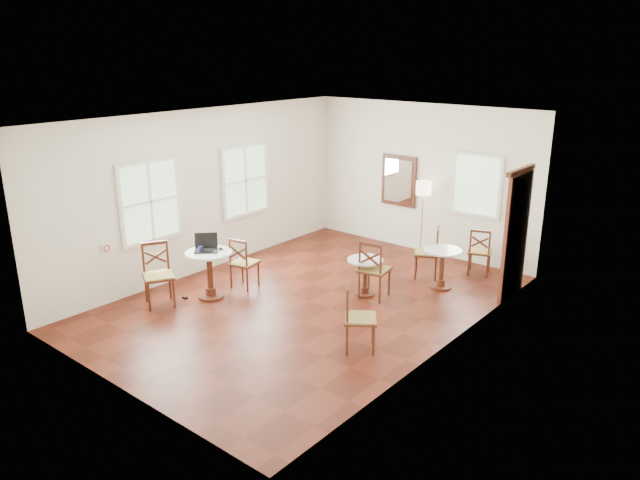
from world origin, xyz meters
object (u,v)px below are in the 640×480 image
Objects in this scene: cafe_table_back at (442,264)px; chair_near_b at (158,275)px; cafe_table_near at (210,269)px; laptop at (206,246)px; chair_mid_a at (374,269)px; mouse at (221,248)px; cafe_table_mid at (365,273)px; floor_lamp at (423,193)px; chair_mid_b at (359,318)px; chair_back_a at (480,251)px; water_glass at (215,252)px; chair_near_a at (243,263)px; chair_back_b at (428,252)px; power_adapter at (185,298)px; navy_mug at (201,249)px.

chair_near_b is at bearing -131.91° from cafe_table_back.
laptop reaches higher than cafe_table_near.
chair_mid_a reaches higher than mouse.
cafe_table_mid is 2.50m from floor_lamp.
cafe_table_mid is 0.42× the size of floor_lamp.
chair_mid_a reaches higher than chair_mid_b.
chair_mid_a is 2.33m from chair_back_a.
chair_back_a is at bearing 72.61° from mouse.
floor_lamp reaches higher than cafe_table_near.
cafe_table_back is at bearing 48.12° from water_glass.
chair_near_a is 3.33m from chair_back_b.
chair_back_a is at bearing -8.47° from chair_near_b.
mouse reaches higher than cafe_table_near.
cafe_table_mid is at bearing -5.50° from laptop.
water_glass is at bearing -61.54° from chair_back_b.
chair_near_b is 1.09× the size of chair_back_b.
chair_near_b is at bearing 67.22° from chair_mid_b.
chair_back_a is 9.04× the size of mouse.
chair_back_a is (3.41, 4.61, -0.07)m from chair_near_b.
floor_lamp reaches higher than cafe_table_mid.
chair_back_a is 9.71× the size of power_adapter.
chair_mid_b is 3.13m from chair_back_b.
chair_near_a is at bearing 68.54° from power_adapter.
laptop is at bearing -135.60° from cafe_table_back.
cafe_table_near is 9.44× the size of water_glass.
cafe_table_near is 0.80× the size of chair_mid_a.
floor_lamp is at bearing 132.93° from cafe_table_back.
chair_near_a is 10.62× the size of water_glass.
chair_near_a reaches higher than water_glass.
floor_lamp is 4.41m from laptop.
laptop reaches higher than chair_back_a.
water_glass is at bearing -131.88° from cafe_table_back.
cafe_table_back is 7.68× the size of power_adapter.
floor_lamp is (2.08, 4.77, 0.80)m from chair_near_b.
chair_near_a is at bearing 107.02° from mouse.
chair_mid_b is at bearing -48.57° from chair_near_b.
chair_near_a is 0.59× the size of floor_lamp.
floor_lamp is 16.85× the size of power_adapter.
cafe_table_near is 4.91m from chair_back_a.
cafe_table_near is 2.73m from chair_mid_a.
floor_lamp is at bearing 88.57° from mouse.
chair_back_b is 4.38m from power_adapter.
cafe_table_back is 1.07m from chair_back_a.
chair_near_a reaches higher than mouse.
water_glass is (-1.74, -1.77, 0.46)m from cafe_table_mid.
navy_mug is at bearing 64.26° from chair_near_a.
cafe_table_mid is at bearing 44.80° from chair_back_a.
chair_mid_a is 10.22× the size of mouse.
power_adapter is (-2.62, -3.48, -0.45)m from chair_back_b.
power_adapter is (0.13, 0.39, -0.49)m from chair_near_b.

